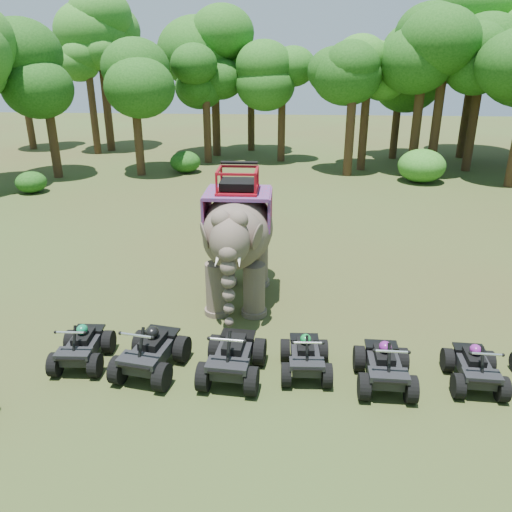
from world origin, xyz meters
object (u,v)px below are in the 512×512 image
object	(u,v)px
atv_0	(81,341)
atv_3	(306,351)
elephant	(238,235)
atv_4	(385,361)
atv_1	(150,346)
atv_2	(233,350)
atv_5	(476,362)

from	to	relation	value
atv_0	atv_3	distance (m)	5.30
elephant	atv_4	xyz separation A→B (m)	(3.70, -4.06, -1.41)
atv_4	elephant	bearing A→B (deg)	133.18
atv_0	atv_4	xyz separation A→B (m)	(7.05, -0.31, 0.04)
atv_1	atv_2	xyz separation A→B (m)	(1.92, -0.04, 0.01)
atv_1	atv_0	bearing A→B (deg)	-176.74
atv_2	atv_5	size ratio (longest dim) A/B	1.18
elephant	atv_0	size ratio (longest dim) A/B	3.06
elephant	atv_3	bearing A→B (deg)	-63.26
atv_5	atv_4	bearing A→B (deg)	-172.93
atv_4	atv_3	bearing A→B (deg)	170.52
elephant	atv_0	xyz separation A→B (m)	(-3.35, -3.75, -1.44)
atv_1	atv_3	size ratio (longest dim) A/B	1.16
atv_1	atv_4	xyz separation A→B (m)	(5.32, -0.11, -0.05)
atv_0	atv_4	bearing A→B (deg)	-5.22
atv_2	atv_4	world-z (taller)	atv_2
atv_1	atv_4	world-z (taller)	atv_1
atv_0	atv_2	world-z (taller)	atv_2
atv_2	atv_3	bearing A→B (deg)	13.22
elephant	atv_0	world-z (taller)	elephant
atv_3	atv_5	size ratio (longest dim) A/B	1.00
atv_4	atv_5	xyz separation A→B (m)	(2.01, 0.16, -0.05)
atv_3	atv_5	distance (m)	3.76
atv_0	atv_1	world-z (taller)	atv_1
atv_0	atv_3	xyz separation A→B (m)	(5.30, 0.01, -0.01)
atv_4	atv_5	distance (m)	2.02
atv_1	atv_2	distance (m)	1.92
atv_3	atv_4	world-z (taller)	atv_4
atv_1	atv_4	distance (m)	5.32
atv_1	atv_5	bearing A→B (deg)	10.40
atv_1	atv_4	size ratio (longest dim) A/B	1.07
atv_1	atv_3	world-z (taller)	atv_1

